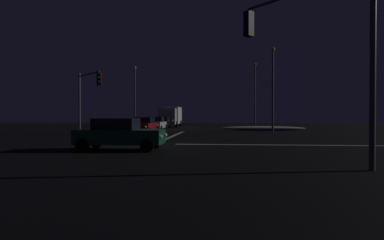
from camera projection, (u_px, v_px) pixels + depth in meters
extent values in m
cube|color=black|center=(154.00, 145.00, 18.97)|extent=(120.00, 120.00, 0.10)
cube|color=white|center=(174.00, 136.00, 27.10)|extent=(0.35, 13.97, 0.01)
cube|color=yellow|center=(187.00, 130.00, 38.65)|extent=(22.00, 0.15, 0.01)
cube|color=white|center=(295.00, 145.00, 18.25)|extent=(13.97, 0.40, 0.01)
ellipsoid|color=white|center=(119.00, 128.00, 40.46)|extent=(6.28, 1.50, 0.38)
ellipsoid|color=white|center=(263.00, 128.00, 36.90)|extent=(9.70, 1.50, 0.50)
cube|color=maroon|center=(144.00, 127.00, 30.25)|extent=(1.80, 4.20, 0.70)
cube|color=black|center=(144.00, 120.00, 30.45)|extent=(1.60, 2.00, 0.55)
cylinder|color=black|center=(150.00, 131.00, 28.64)|extent=(0.22, 0.64, 0.64)
cylinder|color=black|center=(130.00, 131.00, 28.79)|extent=(0.22, 0.64, 0.64)
cylinder|color=black|center=(156.00, 130.00, 31.73)|extent=(0.22, 0.64, 0.64)
cylinder|color=black|center=(139.00, 129.00, 31.88)|extent=(0.22, 0.64, 0.64)
sphere|color=#F9EFC6|center=(145.00, 127.00, 28.09)|extent=(0.22, 0.22, 0.22)
sphere|color=#F9EFC6|center=(131.00, 127.00, 28.20)|extent=(0.22, 0.22, 0.22)
cube|color=silver|center=(156.00, 125.00, 36.03)|extent=(1.80, 4.20, 0.70)
cube|color=black|center=(156.00, 119.00, 36.22)|extent=(1.60, 2.00, 0.55)
cylinder|color=black|center=(161.00, 129.00, 34.42)|extent=(0.22, 0.64, 0.64)
cylinder|color=black|center=(145.00, 128.00, 34.57)|extent=(0.22, 0.64, 0.64)
cylinder|color=black|center=(166.00, 127.00, 37.50)|extent=(0.22, 0.64, 0.64)
cylinder|color=black|center=(151.00, 127.00, 37.66)|extent=(0.22, 0.64, 0.64)
sphere|color=#F9EFC6|center=(158.00, 125.00, 33.87)|extent=(0.22, 0.22, 0.22)
sphere|color=#F9EFC6|center=(146.00, 125.00, 33.98)|extent=(0.22, 0.22, 0.22)
cube|color=black|center=(162.00, 124.00, 42.08)|extent=(1.80, 4.20, 0.70)
cube|color=black|center=(162.00, 119.00, 42.27)|extent=(1.60, 2.00, 0.55)
cylinder|color=black|center=(167.00, 127.00, 40.46)|extent=(0.22, 0.64, 0.64)
cylinder|color=black|center=(153.00, 127.00, 40.62)|extent=(0.22, 0.64, 0.64)
cylinder|color=black|center=(171.00, 126.00, 43.55)|extent=(0.22, 0.64, 0.64)
cylinder|color=black|center=(158.00, 126.00, 43.70)|extent=(0.22, 0.64, 0.64)
sphere|color=#F9EFC6|center=(164.00, 124.00, 39.91)|extent=(0.22, 0.22, 0.22)
sphere|color=#F9EFC6|center=(154.00, 124.00, 40.02)|extent=(0.22, 0.22, 0.22)
cube|color=beige|center=(168.00, 116.00, 45.56)|extent=(2.40, 2.20, 2.30)
cube|color=silver|center=(172.00, 115.00, 50.04)|extent=(2.40, 5.00, 2.60)
cylinder|color=black|center=(177.00, 124.00, 46.07)|extent=(0.28, 0.96, 0.96)
cylinder|color=black|center=(160.00, 124.00, 46.28)|extent=(0.28, 0.96, 0.96)
cylinder|color=black|center=(181.00, 123.00, 50.75)|extent=(0.28, 0.96, 0.96)
cylinder|color=black|center=(166.00, 123.00, 50.96)|extent=(0.28, 0.96, 0.96)
sphere|color=#F9EFC6|center=(172.00, 121.00, 44.35)|extent=(0.26, 0.26, 0.26)
sphere|color=#F9EFC6|center=(160.00, 121.00, 44.49)|extent=(0.26, 0.26, 0.26)
cube|color=#14512D|center=(120.00, 137.00, 15.56)|extent=(4.20, 1.80, 0.70)
cube|color=black|center=(116.00, 124.00, 15.57)|extent=(2.00, 1.60, 0.55)
cylinder|color=black|center=(155.00, 142.00, 16.33)|extent=(0.64, 0.22, 0.64)
cylinder|color=black|center=(147.00, 146.00, 14.53)|extent=(0.64, 0.22, 0.64)
cylinder|color=black|center=(97.00, 142.00, 16.60)|extent=(0.64, 0.22, 0.64)
cylinder|color=black|center=(82.00, 145.00, 14.80)|extent=(0.64, 0.22, 0.64)
sphere|color=#F9EFC6|center=(165.00, 135.00, 16.02)|extent=(0.22, 0.22, 0.22)
sphere|color=#F9EFC6|center=(160.00, 137.00, 14.73)|extent=(0.22, 0.22, 0.22)
cylinder|color=#4C4C51|center=(80.00, 104.00, 28.20)|extent=(0.18, 0.18, 5.52)
cylinder|color=#4C4C51|center=(89.00, 74.00, 26.54)|extent=(3.10, 3.10, 0.12)
cube|color=black|center=(99.00, 79.00, 24.91)|extent=(0.46, 0.46, 1.05)
sphere|color=red|center=(100.00, 75.00, 24.79)|extent=(0.22, 0.22, 0.22)
sphere|color=black|center=(100.00, 79.00, 24.79)|extent=(0.22, 0.22, 0.22)
sphere|color=black|center=(100.00, 83.00, 24.79)|extent=(0.22, 0.22, 0.22)
cylinder|color=#4C4C51|center=(373.00, 65.00, 9.66)|extent=(0.18, 0.18, 6.51)
cube|color=black|center=(249.00, 24.00, 13.35)|extent=(0.46, 0.46, 1.05)
sphere|color=red|center=(246.00, 17.00, 13.47)|extent=(0.22, 0.22, 0.22)
sphere|color=black|center=(246.00, 25.00, 13.48)|extent=(0.22, 0.22, 0.22)
sphere|color=black|center=(246.00, 33.00, 13.48)|extent=(0.22, 0.22, 0.22)
cylinder|color=#424247|center=(255.00, 96.00, 47.76)|extent=(0.20, 0.20, 9.29)
sphere|color=#F9AD47|center=(255.00, 65.00, 47.70)|extent=(0.44, 0.44, 0.44)
cylinder|color=#424247|center=(135.00, 98.00, 49.35)|extent=(0.20, 0.20, 9.05)
sphere|color=#F9AD47|center=(135.00, 68.00, 49.29)|extent=(0.44, 0.44, 0.44)
cylinder|color=#424247|center=(273.00, 92.00, 31.82)|extent=(0.20, 0.20, 8.22)
sphere|color=#F9AD47|center=(273.00, 49.00, 31.77)|extent=(0.44, 0.44, 0.44)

